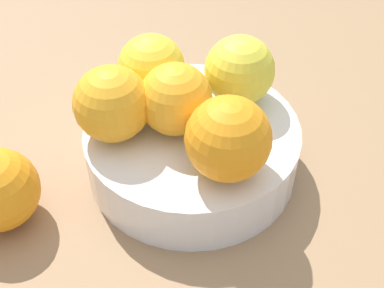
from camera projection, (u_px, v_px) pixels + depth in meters
The scene contains 7 objects.
ground_plane at pixel (192, 174), 49.58cm from camera, with size 110.00×110.00×2.00cm, color #997551.
fruit_bowl at pixel (192, 149), 47.28cm from camera, with size 18.93×18.93×4.86cm.
orange_in_bowl_0 at pixel (112, 104), 42.85cm from camera, with size 6.43×6.43×6.43cm, color #F9A823.
orange_in_bowl_1 at pixel (228, 139), 39.64cm from camera, with size 6.71×6.71×6.71cm, color orange.
orange_in_bowl_2 at pixel (237, 69), 46.41cm from camera, with size 6.27×6.27×6.27cm, color yellow.
orange_in_bowl_3 at pixel (151, 68), 46.75cm from camera, with size 6.07×6.07×6.07cm, color yellow.
orange_in_bowl_4 at pixel (176, 99), 43.45cm from camera, with size 6.18×6.18×6.18cm, color #F9A823.
Camera 1 is at (-23.56, -24.11, 35.48)cm, focal length 49.17 mm.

